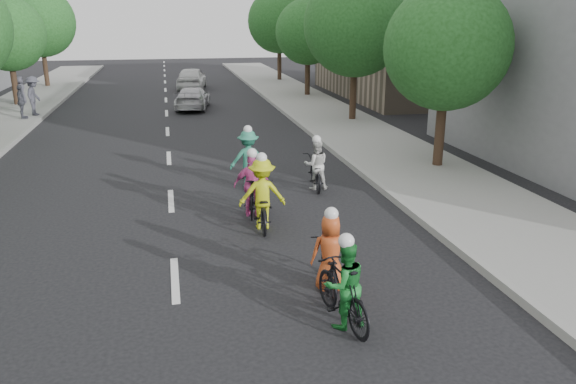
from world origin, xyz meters
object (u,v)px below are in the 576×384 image
object	(u,v)px
cyclist_5	(252,191)
follow_car_lead	(193,98)
spectator_2	(21,90)
cyclist_3	(344,290)
cyclist_2	(248,163)
spectator_0	(34,96)
cyclist_0	(316,169)
follow_car_trail	(192,78)
spectator_1	(21,102)
cyclist_4	(329,260)
cyclist_1	(262,200)

from	to	relation	value
cyclist_5	follow_car_lead	xyz separation A→B (m)	(-0.61, 17.80, -0.05)
spectator_2	cyclist_3	bearing A→B (deg)	-161.87
cyclist_2	spectator_0	distance (m)	16.45
cyclist_0	follow_car_lead	bearing A→B (deg)	-73.33
cyclist_3	follow_car_lead	size ratio (longest dim) A/B	0.46
cyclist_3	follow_car_trail	xyz separation A→B (m)	(-0.87, 32.25, 0.14)
spectator_2	cyclist_5	bearing A→B (deg)	-158.16
cyclist_0	spectator_2	size ratio (longest dim) A/B	1.24
cyclist_0	cyclist_5	bearing A→B (deg)	48.34
spectator_1	follow_car_lead	bearing A→B (deg)	-80.58
spectator_1	cyclist_4	bearing A→B (deg)	-159.94
follow_car_lead	follow_car_trail	xyz separation A→B (m)	(0.38, 8.81, 0.17)
cyclist_2	cyclist_3	size ratio (longest dim) A/B	0.99
follow_car_lead	cyclist_4	bearing A→B (deg)	102.99
cyclist_4	cyclist_5	bearing A→B (deg)	-72.78
cyclist_2	spectator_1	xyz separation A→B (m)	(-9.12, 12.99, 0.24)
cyclist_0	cyclist_3	world-z (taller)	cyclist_3
follow_car_lead	follow_car_trail	bearing A→B (deg)	-83.10
follow_car_lead	cyclist_3	bearing A→B (deg)	102.45
spectator_1	spectator_2	world-z (taller)	spectator_1
cyclist_4	spectator_0	world-z (taller)	spectator_0
follow_car_lead	spectator_2	distance (m)	10.02
cyclist_2	spectator_2	size ratio (longest dim) A/B	1.23
cyclist_5	follow_car_lead	size ratio (longest dim) A/B	0.43
cyclist_0	spectator_2	distance (m)	22.69
cyclist_0	cyclist_4	distance (m)	6.42
spectator_2	cyclist_2	bearing A→B (deg)	-154.49
cyclist_5	cyclist_4	bearing A→B (deg)	110.72
follow_car_lead	cyclist_2	bearing A→B (deg)	102.68
follow_car_trail	spectator_2	distance (m)	11.34
cyclist_1	cyclist_2	xyz separation A→B (m)	(0.18, 3.47, 0.04)
cyclist_1	cyclist_2	bearing A→B (deg)	-87.60
cyclist_2	follow_car_lead	xyz separation A→B (m)	(-0.87, 15.23, -0.13)
follow_car_lead	spectator_0	world-z (taller)	spectator_0
cyclist_5	spectator_1	xyz separation A→B (m)	(-8.85, 15.56, 0.32)
follow_car_lead	follow_car_trail	size ratio (longest dim) A/B	0.92
cyclist_1	follow_car_trail	xyz separation A→B (m)	(-0.31, 27.51, 0.08)
cyclist_2	cyclist_5	xyz separation A→B (m)	(-0.27, -2.57, -0.08)
follow_car_lead	spectator_2	xyz separation A→B (m)	(-9.48, 3.22, 0.31)
cyclist_1	follow_car_trail	size ratio (longest dim) A/B	0.45
cyclist_2	spectator_2	world-z (taller)	cyclist_2
cyclist_3	cyclist_5	size ratio (longest dim) A/B	1.06
spectator_0	spectator_1	bearing A→B (deg)	163.76
cyclist_5	follow_car_lead	distance (m)	17.81
spectator_0	cyclist_3	bearing A→B (deg)	-151.60
cyclist_2	cyclist_5	bearing A→B (deg)	85.29
cyclist_4	spectator_1	xyz separation A→B (m)	(-9.63, 19.89, 0.40)
cyclist_4	follow_car_trail	distance (m)	30.96
cyclist_1	spectator_1	size ratio (longest dim) A/B	1.23
cyclist_3	spectator_0	xyz separation A→B (m)	(-9.10, 22.15, 0.48)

